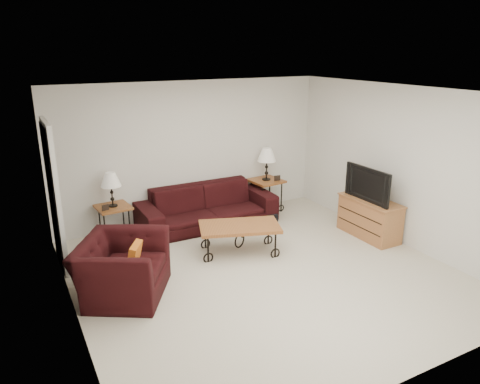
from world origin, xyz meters
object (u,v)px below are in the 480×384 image
lamp_right (267,164)px  side_table_left (114,222)px  side_table_right (266,195)px  lamp_left (111,190)px  sofa (207,206)px  television (372,184)px  tv_stand (369,218)px  coffee_table (240,239)px  armchair (122,268)px  backpack (269,215)px

lamp_right → side_table_left: bearing=180.0°
side_table_right → lamp_left: lamp_left is taller
sofa → lamp_right: (1.33, 0.18, 0.57)m
side_table_left → television: (3.76, -1.90, 0.64)m
lamp_right → tv_stand: 2.17m
side_table_right → coffee_table: size_ratio=0.51×
tv_stand → television: bearing=180.0°
lamp_right → armchair: bearing=-150.4°
sofa → television: (2.16, -1.72, 0.57)m
side_table_right → television: (0.84, -1.90, 0.62)m
side_table_right → tv_stand: 2.09m
side_table_left → armchair: bearing=-100.1°
lamp_right → television: size_ratio=0.64×
tv_stand → television: 0.60m
sofa → side_table_left: size_ratio=4.26×
side_table_left → lamp_right: (2.92, 0.00, 0.64)m
sofa → television: television is taller
side_table_left → side_table_right: (2.92, 0.00, 0.02)m
lamp_right → tv_stand: size_ratio=0.57×
lamp_right → backpack: bearing=-117.3°
tv_stand → television: television is taller
lamp_right → armchair: lamp_right is taller
side_table_right → backpack: bearing=-117.3°
backpack → sofa: bearing=128.1°
lamp_right → backpack: 1.08m
armchair → television: bearing=-59.7°
coffee_table → armchair: bearing=-168.1°
side_table_right → television: size_ratio=0.64×
side_table_left → coffee_table: (1.57, -1.45, -0.06)m
sofa → tv_stand: 2.78m
lamp_right → coffee_table: bearing=-133.0°
lamp_right → armchair: 3.78m
armchair → lamp_left: bearing=21.0°
armchair → television: 4.12m
side_table_right → coffee_table: bearing=-133.0°
armchair → coffee_table: bearing=-47.1°
lamp_right → sofa: bearing=-172.3°
side_table_right → tv_stand: (0.86, -1.90, 0.01)m
armchair → television: (4.08, -0.06, 0.55)m
sofa → side_table_left: (-1.59, 0.18, -0.07)m
television → tv_stand: bearing=90.0°
coffee_table → armchair: 1.94m
side_table_left → television: television is taller
lamp_left → armchair: (-0.33, -1.85, -0.48)m
side_table_left → coffee_table: size_ratio=0.47×
sofa → armchair: 2.55m
coffee_table → sofa: bearing=88.7°
side_table_left → lamp_right: size_ratio=0.92×
side_table_right → lamp_left: (-2.92, 0.00, 0.54)m
sofa → lamp_left: size_ratio=4.26×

